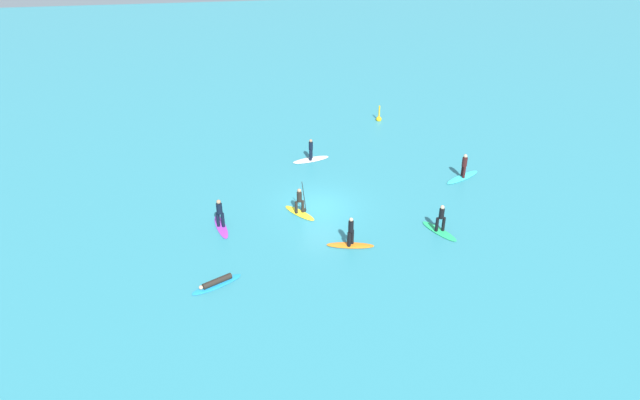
# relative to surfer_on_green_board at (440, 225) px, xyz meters

# --- Properties ---
(ground_plane) EXTENTS (120.00, 120.00, 0.00)m
(ground_plane) POSITION_rel_surfer_on_green_board_xyz_m (-6.58, 3.66, -0.46)
(ground_plane) COLOR teal
(ground_plane) RESTS_ON ground
(surfer_on_green_board) EXTENTS (1.86, 2.56, 1.81)m
(surfer_on_green_board) POSITION_rel_surfer_on_green_board_xyz_m (0.00, 0.00, 0.00)
(surfer_on_green_board) COLOR #23B266
(surfer_on_green_board) RESTS_ON ground_plane
(surfer_on_teal_board) EXTENTS (2.94, 2.09, 1.79)m
(surfer_on_teal_board) POSITION_rel_surfer_on_green_board_xyz_m (3.56, 6.14, -0.03)
(surfer_on_teal_board) COLOR #33C6CC
(surfer_on_teal_board) RESTS_ON ground_plane
(surfer_on_blue_board) EXTENTS (2.75, 1.89, 0.39)m
(surfer_on_blue_board) POSITION_rel_surfer_on_green_board_xyz_m (-12.83, -3.23, -0.32)
(surfer_on_blue_board) COLOR #1E8CD1
(surfer_on_blue_board) RESTS_ON ground_plane
(surfer_on_orange_board) EXTENTS (2.75, 1.05, 1.89)m
(surfer_on_orange_board) POSITION_rel_surfer_on_green_board_xyz_m (-5.43, -0.74, 0.01)
(surfer_on_orange_board) COLOR orange
(surfer_on_orange_board) RESTS_ON ground_plane
(surfer_on_yellow_board) EXTENTS (2.00, 2.26, 2.28)m
(surfer_on_yellow_board) POSITION_rel_surfer_on_green_board_xyz_m (-7.92, 3.02, 0.02)
(surfer_on_yellow_board) COLOR yellow
(surfer_on_yellow_board) RESTS_ON ground_plane
(surfer_on_white_board) EXTENTS (2.84, 1.44, 1.66)m
(surfer_on_white_board) POSITION_rel_surfer_on_green_board_xyz_m (-6.41, 10.11, -0.10)
(surfer_on_white_board) COLOR white
(surfer_on_white_board) RESTS_ON ground_plane
(surfer_on_purple_board) EXTENTS (1.18, 2.72, 1.90)m
(surfer_on_purple_board) POSITION_rel_surfer_on_green_board_xyz_m (-12.69, 2.12, 0.16)
(surfer_on_purple_board) COLOR purple
(surfer_on_purple_board) RESTS_ON ground_plane
(marker_buoy) EXTENTS (0.46, 0.46, 1.41)m
(marker_buoy) POSITION_rel_surfer_on_green_board_xyz_m (0.01, 16.56, -0.26)
(marker_buoy) COLOR yellow
(marker_buoy) RESTS_ON ground_plane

